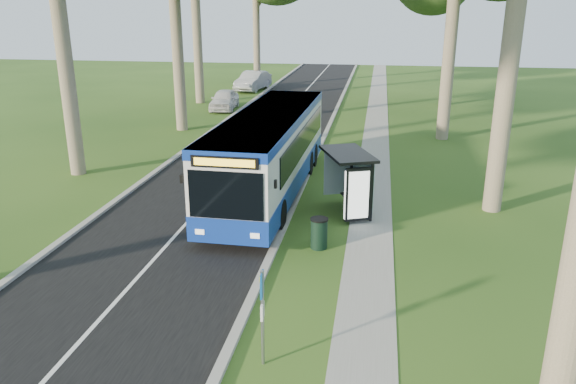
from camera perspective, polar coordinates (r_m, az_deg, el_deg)
name	(u,v)px	position (r m, az deg, el deg)	size (l,w,h in m)	color
ground	(268,264)	(17.04, -2.07, -7.33)	(120.00, 120.00, 0.00)	#274816
road	(236,168)	(26.92, -5.27, 2.43)	(7.00, 100.00, 0.02)	black
kerb_east	(309,170)	(26.27, 2.15, 2.21)	(0.25, 100.00, 0.12)	#9E9B93
kerb_west	(166,164)	(27.96, -12.25, 2.80)	(0.25, 100.00, 0.12)	#9E9B93
centre_line	(236,168)	(26.91, -5.27, 2.46)	(0.12, 100.00, 0.01)	white
footpath	(374,174)	(26.11, 8.70, 1.79)	(1.50, 100.00, 0.02)	gray
bus	(270,153)	(22.82, -1.86, 4.02)	(2.91, 12.58, 3.32)	white
bus_stop_sign	(262,306)	(12.01, -2.63, -11.52)	(0.08, 0.31, 2.23)	gray
bus_shelter	(350,174)	(20.40, 6.36, 1.86)	(2.35, 3.04, 2.31)	black
litter_bin	(319,233)	(17.93, 3.17, -4.19)	(0.58, 0.58, 1.01)	black
car_white	(224,100)	(42.44, -6.49, 9.31)	(1.74, 4.32, 1.47)	silver
car_silver	(253,81)	(52.00, -3.59, 11.20)	(1.81, 5.18, 1.71)	#ADAFB5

